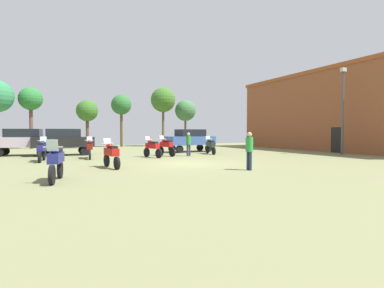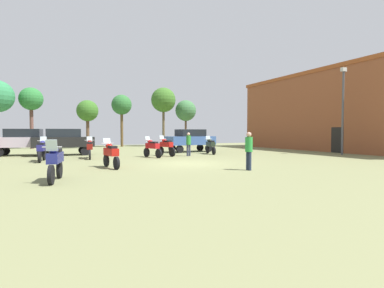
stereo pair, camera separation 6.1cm
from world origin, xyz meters
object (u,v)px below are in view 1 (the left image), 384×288
at_px(motorcycle_2, 210,145).
at_px(tree_3, 185,111).
at_px(car_1, 190,139).
at_px(motorcycle_5, 111,154).
at_px(tree_6, 87,111).
at_px(motorcycle_4, 152,147).
at_px(car_2, 63,140).
at_px(tree_2, 121,105).
at_px(motorcycle_8, 90,148).
at_px(person_1, 189,142).
at_px(person_2, 249,148).
at_px(tree_4, 163,100).
at_px(tree_1, 31,100).
at_px(car_4, 24,140).
at_px(motorcycle_6, 42,149).
at_px(lamp_post, 343,106).
at_px(motorcycle_9, 166,146).
at_px(brick_building, 339,111).
at_px(motorcycle_1, 56,161).

bearing_deg(motorcycle_2, tree_3, 82.70).
relative_size(car_1, tree_3, 0.75).
xyz_separation_m(motorcycle_5, tree_6, (0.89, 19.34, 3.31)).
height_order(motorcycle_4, car_2, car_2).
bearing_deg(car_2, tree_2, -32.44).
distance_m(motorcycle_8, car_2, 4.01).
xyz_separation_m(motorcycle_5, motorcycle_8, (-0.36, 5.89, 0.01)).
bearing_deg(motorcycle_4, person_1, -17.96).
height_order(person_2, tree_4, tree_4).
bearing_deg(tree_1, car_1, -41.95).
bearing_deg(car_4, motorcycle_4, -116.52).
height_order(motorcycle_6, lamp_post, lamp_post).
distance_m(motorcycle_9, person_2, 9.37).
distance_m(car_2, tree_1, 12.25).
height_order(motorcycle_8, tree_2, tree_2).
height_order(motorcycle_5, motorcycle_8, motorcycle_8).
height_order(brick_building, motorcycle_5, brick_building).
bearing_deg(motorcycle_9, brick_building, -16.76).
relative_size(motorcycle_1, motorcycle_4, 1.05).
xyz_separation_m(car_1, tree_6, (-7.61, 10.27, 2.85)).
distance_m(motorcycle_6, tree_3, 23.16).
height_order(motorcycle_2, car_2, car_2).
relative_size(motorcycle_2, motorcycle_9, 0.99).
xyz_separation_m(motorcycle_4, car_2, (-5.54, 4.57, 0.45)).
bearing_deg(tree_4, tree_6, -174.40).
bearing_deg(tree_4, motorcycle_5, -116.22).
bearing_deg(car_4, tree_4, -48.46).
xyz_separation_m(brick_building, motorcycle_5, (-22.29, -4.97, -3.08)).
xyz_separation_m(car_2, lamp_post, (19.51, -8.63, 2.57)).
height_order(motorcycle_1, car_4, car_4).
height_order(motorcycle_1, tree_4, tree_4).
bearing_deg(car_1, car_2, 81.91).
xyz_separation_m(person_1, tree_4, (3.53, 15.28, 4.72)).
bearing_deg(motorcycle_4, motorcycle_6, 162.85).
bearing_deg(person_1, person_2, 85.30).
bearing_deg(motorcycle_8, motorcycle_9, 4.41).
bearing_deg(car_1, tree_1, 42.77).
distance_m(person_1, person_2, 8.58).
relative_size(car_1, tree_4, 0.61).
xyz_separation_m(car_2, person_1, (8.29, -4.62, -0.16)).
bearing_deg(person_1, tree_3, -112.30).
relative_size(motorcycle_8, car_4, 0.50).
xyz_separation_m(motorcycle_9, tree_6, (-4.10, 13.58, 3.28)).
bearing_deg(motorcycle_6, car_2, 80.43).
distance_m(brick_building, person_1, 16.10).
height_order(car_2, tree_1, tree_1).
height_order(car_4, tree_6, tree_6).
height_order(person_2, tree_6, tree_6).
xyz_separation_m(brick_building, tree_3, (-9.01, 15.91, 0.77)).
height_order(brick_building, person_1, brick_building).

